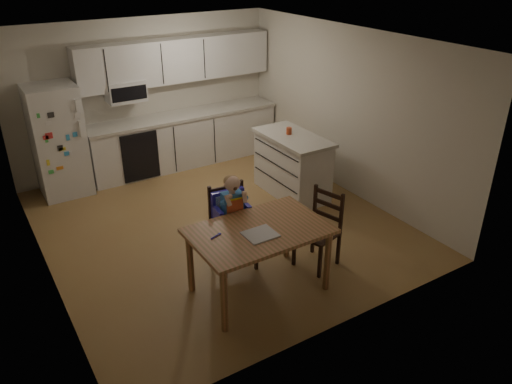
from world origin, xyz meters
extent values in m
cube|color=olive|center=(0.00, 0.00, -0.01)|extent=(4.50, 5.00, 0.01)
cube|color=beige|center=(0.00, 2.50, 1.25)|extent=(4.50, 0.02, 2.50)
cube|color=beige|center=(-2.25, 0.00, 1.25)|extent=(0.02, 5.00, 2.50)
cube|color=beige|center=(2.25, 0.00, 1.25)|extent=(0.02, 5.00, 2.50)
cube|color=white|center=(0.00, 0.00, 2.50)|extent=(4.50, 5.00, 0.01)
cube|color=silver|center=(-1.55, 2.15, 0.85)|extent=(0.72, 0.70, 1.70)
cube|color=silver|center=(0.53, 2.20, 0.43)|extent=(3.34, 0.60, 0.86)
cube|color=beige|center=(0.53, 2.19, 0.89)|extent=(3.37, 0.62, 0.05)
cube|color=black|center=(-0.39, 1.89, 0.43)|extent=(0.60, 0.02, 0.80)
cube|color=silver|center=(0.53, 2.33, 1.80)|extent=(3.34, 0.34, 0.70)
cube|color=silver|center=(-0.39, 2.30, 1.42)|extent=(0.60, 0.38, 0.33)
cube|color=silver|center=(1.43, 0.23, 0.45)|extent=(0.61, 1.23, 0.90)
cube|color=beige|center=(1.43, 0.23, 0.93)|extent=(0.68, 1.29, 0.05)
cylinder|color=#B7411E|center=(1.42, 0.33, 1.00)|extent=(0.08, 0.08, 0.10)
cube|color=brown|center=(-0.30, -1.56, 0.77)|extent=(1.47, 0.95, 0.04)
cylinder|color=brown|center=(-0.96, -1.95, 0.37)|extent=(0.07, 0.07, 0.75)
cylinder|color=brown|center=(-0.96, -1.18, 0.37)|extent=(0.07, 0.07, 0.75)
cylinder|color=brown|center=(0.35, -1.95, 0.37)|extent=(0.07, 0.07, 0.75)
cylinder|color=brown|center=(0.35, -1.18, 0.37)|extent=(0.07, 0.07, 0.75)
cube|color=silver|center=(-0.36, -1.67, 0.79)|extent=(0.33, 0.29, 0.01)
cylinder|color=#3029C0|center=(-0.78, -1.46, 0.80)|extent=(0.12, 0.06, 0.02)
cube|color=black|center=(-0.30, -0.99, 0.46)|extent=(0.49, 0.49, 0.03)
cube|color=black|center=(-0.53, -1.18, 0.22)|extent=(0.04, 0.04, 0.45)
cube|color=black|center=(-0.48, -0.77, 0.22)|extent=(0.04, 0.04, 0.45)
cube|color=black|center=(-0.12, -1.22, 0.22)|extent=(0.04, 0.04, 0.45)
cube|color=black|center=(-0.08, -0.81, 0.22)|extent=(0.04, 0.04, 0.45)
cube|color=black|center=(-0.28, -0.79, 0.75)|extent=(0.45, 0.08, 0.53)
cube|color=#3029C0|center=(-0.30, -0.99, 0.53)|extent=(0.44, 0.40, 0.11)
cube|color=#3029C0|center=(-0.29, -0.85, 0.77)|extent=(0.41, 0.11, 0.36)
cube|color=#5493D1|center=(-0.31, -1.02, 0.59)|extent=(0.34, 0.30, 0.02)
cube|color=#255FAD|center=(-0.30, -0.98, 0.84)|extent=(0.25, 0.17, 0.28)
cube|color=#EE3F32|center=(-0.31, -1.05, 0.83)|extent=(0.20, 0.03, 0.21)
sphere|color=beige|center=(-0.30, -0.99, 1.10)|extent=(0.20, 0.20, 0.18)
ellipsoid|color=olive|center=(-0.30, -0.99, 1.12)|extent=(0.20, 0.19, 0.15)
cube|color=black|center=(0.55, -1.51, 0.43)|extent=(0.52, 0.52, 0.03)
cube|color=black|center=(0.31, -1.38, 0.21)|extent=(0.04, 0.04, 0.42)
cube|color=black|center=(0.68, -1.28, 0.21)|extent=(0.04, 0.04, 0.42)
cube|color=black|center=(0.41, -1.75, 0.21)|extent=(0.04, 0.04, 0.42)
cube|color=black|center=(0.78, -1.65, 0.21)|extent=(0.04, 0.04, 0.42)
cube|color=black|center=(0.73, -1.46, 0.70)|extent=(0.15, 0.41, 0.50)
camera|label=1|loc=(-2.75, -5.44, 3.51)|focal=35.00mm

